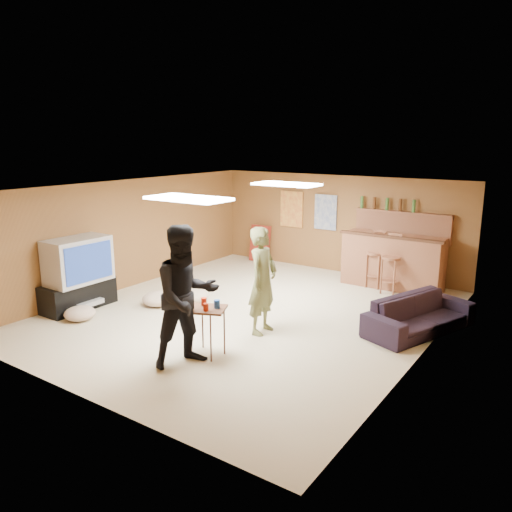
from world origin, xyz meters
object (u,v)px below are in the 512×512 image
Objects in this scene: tv_body at (78,260)px; person_black at (186,296)px; person_olive at (263,281)px; sofa at (420,315)px; bar_counter at (393,261)px; tray_table at (207,331)px.

person_black is at bearing -10.97° from tv_body.
person_black reaches higher than person_olive.
tv_body reaches higher than sofa.
bar_counter is 5.18m from person_black.
tray_table is (-0.18, -1.15, -0.50)m from person_olive.
tv_body is at bearing 134.21° from sofa.
person_olive is 1.54m from person_black.
tv_body is at bearing 103.09° from person_black.
person_olive is (-0.84, -3.53, 0.30)m from bar_counter.
tray_table is (-1.03, -4.68, -0.20)m from bar_counter.
tv_body is 0.65× the size of person_olive.
tray_table is (3.12, -0.23, -0.55)m from tv_body.
person_olive is at bearing 16.51° from person_black.
person_olive reaches higher than sofa.
tray_table is at bearing 159.70° from sofa.
tray_table is at bearing 20.83° from person_black.
bar_counter is 1.04× the size of person_black.
person_black is (3.10, -0.60, 0.06)m from tv_body.
sofa is (5.35, 2.34, -0.62)m from tv_body.
tray_table is (-2.23, -2.57, 0.07)m from sofa.
person_olive is at bearing 81.07° from tray_table.
tv_body is at bearing -133.00° from bar_counter.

